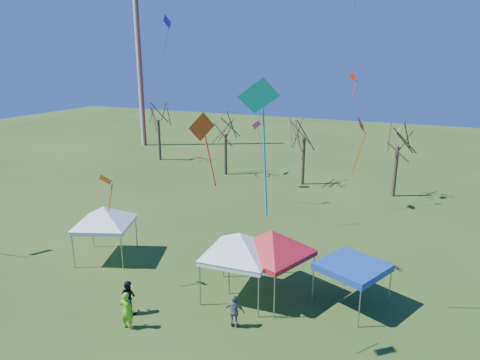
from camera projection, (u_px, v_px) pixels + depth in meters
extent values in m
plane|color=#2D4C18|center=(203.00, 331.00, 19.24)|extent=(140.00, 140.00, 0.00)
cylinder|color=silver|center=(139.00, 52.00, 56.57)|extent=(0.70, 0.70, 25.00)
cylinder|color=#3D2D21|center=(159.00, 140.00, 50.76)|extent=(0.32, 0.32, 4.78)
cylinder|color=#3D2D21|center=(226.00, 154.00, 44.49)|extent=(0.32, 0.32, 4.28)
cylinder|color=#3D2D21|center=(303.00, 161.00, 40.93)|extent=(0.32, 0.32, 4.64)
cylinder|color=#3D2D21|center=(395.00, 172.00, 37.37)|extent=(0.32, 0.32, 4.49)
cylinder|color=gray|center=(73.00, 252.00, 24.76)|extent=(0.06, 0.06, 2.05)
cylinder|color=gray|center=(93.00, 232.00, 27.51)|extent=(0.06, 0.06, 2.05)
cylinder|color=gray|center=(122.00, 253.00, 24.60)|extent=(0.06, 0.06, 2.05)
cylinder|color=gray|center=(136.00, 233.00, 27.35)|extent=(0.06, 0.06, 2.05)
cube|color=white|center=(105.00, 225.00, 25.74)|extent=(3.96, 3.96, 0.25)
pyramid|color=white|center=(103.00, 207.00, 25.42)|extent=(4.07, 4.07, 1.02)
cylinder|color=gray|center=(200.00, 286.00, 20.99)|extent=(0.06, 0.06, 2.16)
cylinder|color=gray|center=(223.00, 259.00, 23.71)|extent=(0.06, 0.06, 2.16)
cylinder|color=gray|center=(258.00, 297.00, 19.98)|extent=(0.06, 0.06, 2.16)
cylinder|color=gray|center=(276.00, 268.00, 22.70)|extent=(0.06, 0.06, 2.16)
cube|color=white|center=(239.00, 255.00, 21.51)|extent=(3.43, 3.43, 0.26)
pyramid|color=white|center=(239.00, 233.00, 21.18)|extent=(4.56, 4.56, 1.08)
cylinder|color=gray|center=(229.00, 275.00, 22.00)|extent=(0.07, 0.07, 2.20)
cylinder|color=gray|center=(269.00, 256.00, 24.09)|extent=(0.07, 0.07, 2.20)
cylinder|color=gray|center=(274.00, 297.00, 19.91)|extent=(0.07, 0.07, 2.20)
cylinder|color=gray|center=(313.00, 275.00, 22.00)|extent=(0.07, 0.07, 2.20)
cube|color=red|center=(272.00, 253.00, 21.66)|extent=(4.27, 4.27, 0.26)
pyramid|color=red|center=(272.00, 230.00, 21.32)|extent=(4.36, 4.36, 1.10)
cylinder|color=gray|center=(313.00, 286.00, 21.16)|extent=(0.06, 0.06, 1.90)
cylinder|color=gray|center=(344.00, 269.00, 22.87)|extent=(0.06, 0.06, 1.90)
cylinder|color=gray|center=(359.00, 309.00, 19.26)|extent=(0.06, 0.06, 1.90)
cylinder|color=gray|center=(390.00, 288.00, 20.97)|extent=(0.06, 0.06, 1.90)
cube|color=#0E3696|center=(353.00, 268.00, 20.77)|extent=(3.76, 3.76, 0.23)
cube|color=#0E3696|center=(353.00, 265.00, 20.72)|extent=(3.76, 3.76, 0.11)
imported|color=#6CD121|center=(127.00, 310.00, 19.24)|extent=(0.70, 0.51, 1.81)
imported|color=slate|center=(235.00, 311.00, 19.34)|extent=(0.99, 0.54, 1.60)
imported|color=black|center=(128.00, 297.00, 20.43)|extent=(0.85, 0.68, 1.69)
cone|color=red|center=(201.00, 127.00, 14.84)|extent=(0.78, 1.09, 1.07)
cube|color=red|center=(210.00, 159.00, 15.37)|extent=(0.64, 0.37, 1.89)
cone|color=#651ABA|center=(168.00, 21.00, 40.39)|extent=(0.68, 1.49, 1.41)
cube|color=#651ABA|center=(167.00, 40.00, 40.51)|extent=(0.78, 0.09, 2.58)
cone|color=#FF550D|center=(362.00, 124.00, 18.31)|extent=(0.46, 0.87, 0.80)
cube|color=#FF550D|center=(359.00, 153.00, 18.43)|extent=(0.52, 0.05, 2.03)
cone|color=#0CA2B9|center=(258.00, 95.00, 12.32)|extent=(1.53, 1.49, 1.17)
cube|color=#0CA2B9|center=(265.00, 162.00, 12.94)|extent=(0.37, 0.41, 3.37)
cone|color=#E132A7|center=(256.00, 125.00, 38.68)|extent=(1.12, 1.24, 0.94)
cube|color=#E132A7|center=(259.00, 138.00, 39.22)|extent=(0.67, 0.45, 1.95)
cone|color=#F135A3|center=(398.00, 130.00, 35.61)|extent=(0.47, 0.81, 0.73)
cube|color=#F135A3|center=(396.00, 144.00, 36.33)|extent=(0.84, 0.17, 2.13)
cone|color=red|center=(353.00, 77.00, 32.51)|extent=(0.71, 0.51, 0.68)
cube|color=red|center=(355.00, 88.00, 32.58)|extent=(0.27, 0.46, 1.37)
cone|color=#EB440C|center=(106.00, 179.00, 21.38)|extent=(0.89, 0.62, 0.73)
cube|color=#EB440C|center=(111.00, 197.00, 21.54)|extent=(0.05, 0.46, 1.37)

